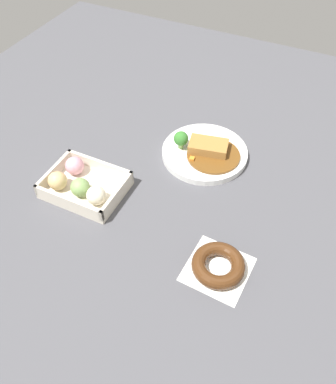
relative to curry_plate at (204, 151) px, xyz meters
The scene contains 4 objects.
ground_plane 0.13m from the curry_plate, 126.84° to the right, with size 1.60×1.60×0.00m, color #4C4C51.
curry_plate is the anchor object (origin of this frame).
donut_box 0.34m from the curry_plate, 131.54° to the right, with size 0.19×0.15×0.06m.
chocolate_ring_donut 0.36m from the curry_plate, 63.23° to the right, with size 0.14×0.14×0.03m.
Camera 1 is at (0.33, -0.66, 0.73)m, focal length 37.11 mm.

